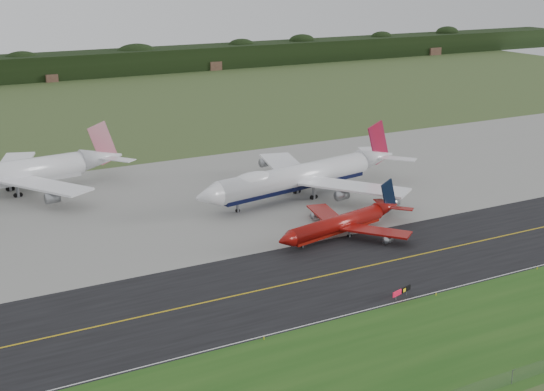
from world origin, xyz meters
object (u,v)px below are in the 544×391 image
Objects in this scene: jet_ba_747 at (301,176)px; jet_star_tail at (11,174)px; taxiway_sign at (402,291)px; jet_red_737 at (343,223)px.

jet_ba_747 is 71.82m from jet_star_tail.
jet_star_tail is 106.38m from taxiway_sign.
jet_ba_747 is 28.39m from jet_red_737.
jet_red_737 is 7.42× the size of taxiway_sign.
jet_ba_747 is 60.72m from taxiway_sign.
jet_ba_747 is 1.77× the size of jet_red_737.
jet_red_737 reaches higher than taxiway_sign.
taxiway_sign is (-8.61, -31.16, -1.51)m from jet_red_737.
jet_star_tail is at bearing 130.91° from jet_red_737.
jet_ba_747 is at bearing 77.38° from jet_red_737.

